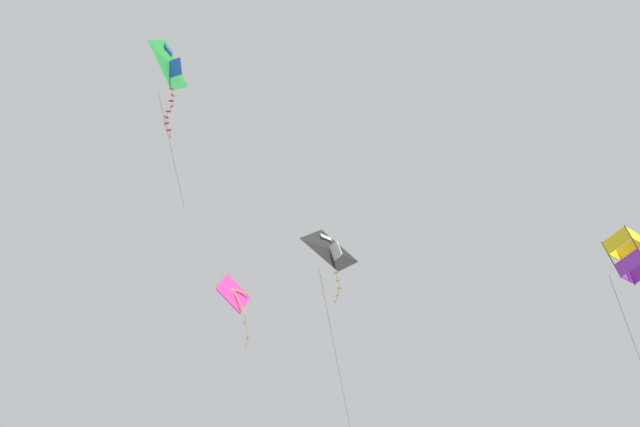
{
  "coord_description": "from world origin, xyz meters",
  "views": [
    {
      "loc": [
        -18.29,
        -25.11,
        19.28
      ],
      "look_at": [
        0.85,
        3.22,
        34.12
      ],
      "focal_mm": 62.95,
      "sensor_mm": 36.0,
      "label": 1
    }
  ],
  "objects_px": {
    "kite_delta_low_drifter": "(331,251)",
    "kite_delta_mid_left": "(170,65)",
    "kite_diamond_highest": "(234,294)",
    "kite_box_near_left": "(630,256)"
  },
  "relations": [
    {
      "from": "kite_diamond_highest",
      "to": "kite_delta_mid_left",
      "type": "relative_size",
      "value": 0.47
    },
    {
      "from": "kite_delta_low_drifter",
      "to": "kite_delta_mid_left",
      "type": "distance_m",
      "value": 9.63
    },
    {
      "from": "kite_box_near_left",
      "to": "kite_diamond_highest",
      "type": "bearing_deg",
      "value": -89.72
    },
    {
      "from": "kite_diamond_highest",
      "to": "kite_delta_low_drifter",
      "type": "bearing_deg",
      "value": 162.73
    },
    {
      "from": "kite_diamond_highest",
      "to": "kite_delta_low_drifter",
      "type": "distance_m",
      "value": 6.31
    },
    {
      "from": "kite_diamond_highest",
      "to": "kite_delta_mid_left",
      "type": "xyz_separation_m",
      "value": [
        -3.12,
        -0.47,
        7.72
      ]
    },
    {
      "from": "kite_delta_low_drifter",
      "to": "kite_delta_mid_left",
      "type": "bearing_deg",
      "value": 1.28
    },
    {
      "from": "kite_box_near_left",
      "to": "kite_delta_mid_left",
      "type": "bearing_deg",
      "value": -77.73
    },
    {
      "from": "kite_diamond_highest",
      "to": "kite_delta_low_drifter",
      "type": "height_order",
      "value": "kite_delta_low_drifter"
    },
    {
      "from": "kite_delta_mid_left",
      "to": "kite_diamond_highest",
      "type": "bearing_deg",
      "value": 150.77
    }
  ]
}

